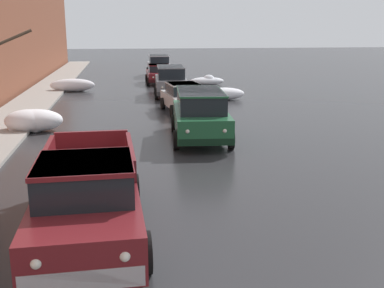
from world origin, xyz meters
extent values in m
cube|color=gray|center=(-6.09, 18.00, 0.06)|extent=(2.45, 80.00, 0.12)
ellipsoid|color=white|center=(-4.94, 17.18, 0.45)|extent=(1.83, 1.25, 0.90)
ellipsoid|color=white|center=(-5.45, 17.07, 0.24)|extent=(0.58, 0.48, 0.48)
ellipsoid|color=white|center=(-4.58, 17.30, 0.30)|extent=(0.72, 0.60, 0.60)
ellipsoid|color=white|center=(5.04, 31.82, 0.29)|extent=(2.53, 1.10, 0.58)
ellipsoid|color=white|center=(5.18, 31.80, 0.38)|extent=(0.90, 0.75, 0.75)
ellipsoid|color=white|center=(5.62, 31.63, 0.27)|extent=(0.64, 0.54, 0.54)
ellipsoid|color=white|center=(-4.70, 17.21, 0.45)|extent=(2.18, 1.22, 0.89)
ellipsoid|color=white|center=(-4.67, 16.98, 0.21)|extent=(0.51, 0.42, 0.42)
ellipsoid|color=white|center=(-4.35, 29.52, 0.42)|extent=(2.85, 0.93, 0.84)
ellipsoid|color=white|center=(-3.85, 29.63, 0.35)|extent=(0.83, 0.69, 0.69)
ellipsoid|color=white|center=(4.59, 24.37, 0.36)|extent=(2.49, 0.98, 0.71)
ellipsoid|color=white|center=(4.95, 24.49, 0.32)|extent=(0.76, 0.64, 0.64)
cylinder|color=#4C3D2D|center=(-4.33, 11.53, 3.63)|extent=(1.45, 0.73, 0.70)
cube|color=maroon|center=(-1.98, 7.02, 0.74)|extent=(1.96, 5.34, 0.76)
cube|color=black|center=(-1.96, 6.28, 1.44)|extent=(1.67, 1.73, 0.64)
cube|color=maroon|center=(-1.96, 6.28, 1.72)|extent=(1.70, 1.78, 0.08)
cube|color=maroon|center=(-1.13, 8.10, 1.34)|extent=(0.15, 2.54, 0.44)
cube|color=maroon|center=(-2.88, 8.06, 1.34)|extent=(0.15, 2.54, 0.44)
cube|color=maroon|center=(-2.03, 9.62, 1.34)|extent=(1.75, 0.14, 0.44)
cube|color=#B7B7BC|center=(-1.93, 4.43, 0.54)|extent=(1.76, 0.16, 0.32)
sphere|color=white|center=(-1.32, 4.41, 0.86)|extent=(0.16, 0.16, 0.16)
sphere|color=white|center=(-2.53, 4.38, 0.86)|extent=(0.16, 0.16, 0.16)
cylinder|color=black|center=(-1.00, 5.45, 0.36)|extent=(0.24, 0.72, 0.72)
cylinder|color=black|center=(-2.89, 5.41, 0.36)|extent=(0.24, 0.72, 0.72)
cylinder|color=black|center=(-1.07, 8.63, 0.36)|extent=(0.24, 0.72, 0.72)
cylinder|color=black|center=(-2.96, 8.59, 0.36)|extent=(0.24, 0.72, 0.72)
cube|color=#1E5633|center=(1.57, 14.82, 0.74)|extent=(2.24, 4.79, 0.80)
cube|color=black|center=(1.57, 14.87, 1.48)|extent=(1.86, 3.38, 0.68)
cube|color=#1E5633|center=(1.57, 14.87, 1.79)|extent=(1.90, 3.45, 0.06)
cube|color=black|center=(1.37, 12.56, 0.46)|extent=(1.80, 0.28, 0.22)
cube|color=black|center=(1.77, 17.09, 0.46)|extent=(1.80, 0.28, 0.22)
cylinder|color=black|center=(2.38, 13.30, 0.34)|extent=(0.24, 0.69, 0.68)
cylinder|color=black|center=(0.51, 13.47, 0.34)|extent=(0.24, 0.69, 0.68)
cylinder|color=black|center=(2.63, 16.17, 0.34)|extent=(0.24, 0.69, 0.68)
cylinder|color=black|center=(0.76, 16.34, 0.34)|extent=(0.24, 0.69, 0.68)
sphere|color=silver|center=(1.96, 12.47, 0.82)|extent=(0.14, 0.14, 0.14)
sphere|color=silver|center=(0.77, 12.58, 0.82)|extent=(0.14, 0.14, 0.14)
cube|color=silver|center=(1.80, 20.59, 0.60)|extent=(2.02, 4.09, 0.60)
cube|color=black|center=(1.78, 20.79, 1.16)|extent=(1.61, 2.18, 0.52)
cube|color=silver|center=(1.78, 20.79, 1.39)|extent=(1.65, 2.22, 0.06)
cube|color=slate|center=(1.98, 18.68, 0.42)|extent=(1.63, 0.27, 0.22)
cube|color=slate|center=(1.62, 22.51, 0.42)|extent=(1.63, 0.27, 0.22)
cylinder|color=black|center=(2.76, 19.45, 0.30)|extent=(0.23, 0.61, 0.60)
cylinder|color=black|center=(1.07, 19.30, 0.30)|extent=(0.23, 0.61, 0.60)
cylinder|color=black|center=(2.53, 21.89, 0.30)|extent=(0.23, 0.61, 0.60)
cylinder|color=black|center=(0.84, 21.73, 0.30)|extent=(0.23, 0.61, 0.60)
sphere|color=silver|center=(2.52, 18.70, 0.68)|extent=(0.14, 0.14, 0.14)
sphere|color=silver|center=(1.44, 18.60, 0.68)|extent=(0.14, 0.14, 0.14)
cube|color=slate|center=(1.76, 26.36, 0.74)|extent=(2.04, 4.58, 0.80)
cube|color=black|center=(1.77, 26.41, 1.48)|extent=(1.72, 3.22, 0.68)
cube|color=slate|center=(1.77, 26.41, 1.79)|extent=(1.75, 3.29, 0.06)
cube|color=#303032|center=(1.63, 24.18, 0.46)|extent=(1.75, 0.22, 0.22)
cube|color=#303032|center=(1.90, 28.55, 0.46)|extent=(1.75, 0.22, 0.22)
cylinder|color=black|center=(2.59, 24.92, 0.34)|extent=(0.22, 0.69, 0.68)
cylinder|color=black|center=(0.77, 25.03, 0.34)|extent=(0.22, 0.69, 0.68)
cylinder|color=black|center=(2.76, 27.69, 0.34)|extent=(0.22, 0.69, 0.68)
cylinder|color=black|center=(0.94, 27.80, 0.34)|extent=(0.22, 0.69, 0.68)
sphere|color=silver|center=(2.21, 24.11, 0.82)|extent=(0.14, 0.14, 0.14)
sphere|color=silver|center=(1.05, 24.18, 0.82)|extent=(0.14, 0.14, 0.14)
cube|color=maroon|center=(1.67, 33.26, 0.60)|extent=(1.83, 4.10, 0.60)
cube|color=black|center=(1.67, 33.47, 1.16)|extent=(1.55, 2.14, 0.52)
cube|color=maroon|center=(1.67, 33.47, 1.39)|extent=(1.59, 2.19, 0.06)
cube|color=black|center=(1.64, 31.27, 0.42)|extent=(1.74, 0.14, 0.22)
cube|color=black|center=(1.70, 35.25, 0.42)|extent=(1.74, 0.14, 0.22)
cylinder|color=black|center=(2.56, 31.98, 0.30)|extent=(0.19, 0.60, 0.60)
cylinder|color=black|center=(0.75, 32.01, 0.30)|extent=(0.19, 0.60, 0.60)
cylinder|color=black|center=(2.59, 34.51, 0.30)|extent=(0.19, 0.60, 0.60)
cylinder|color=black|center=(0.78, 34.54, 0.30)|extent=(0.19, 0.60, 0.60)
sphere|color=silver|center=(2.22, 31.23, 0.68)|extent=(0.14, 0.14, 0.14)
sphere|color=silver|center=(1.07, 31.25, 0.68)|extent=(0.14, 0.14, 0.14)
cube|color=#B7B7BC|center=(2.12, 38.88, 0.74)|extent=(1.97, 4.85, 0.80)
cube|color=black|center=(2.12, 38.93, 1.48)|extent=(1.67, 3.40, 0.68)
cube|color=#B7B7BC|center=(2.12, 38.93, 1.79)|extent=(1.71, 3.47, 0.06)
cube|color=#525254|center=(2.05, 36.54, 0.46)|extent=(1.79, 0.18, 0.22)
cube|color=#525254|center=(2.20, 41.23, 0.46)|extent=(1.79, 0.18, 0.22)
cylinder|color=black|center=(3.00, 37.37, 0.34)|extent=(0.20, 0.69, 0.68)
cylinder|color=black|center=(1.14, 37.43, 0.34)|extent=(0.20, 0.69, 0.68)
cylinder|color=black|center=(3.10, 40.34, 0.34)|extent=(0.20, 0.69, 0.68)
cylinder|color=black|center=(1.24, 40.40, 0.34)|extent=(0.20, 0.69, 0.68)
sphere|color=silver|center=(2.64, 36.49, 0.82)|extent=(0.14, 0.14, 0.14)
sphere|color=silver|center=(1.45, 36.53, 0.82)|extent=(0.14, 0.14, 0.14)
camera|label=1|loc=(-1.31, -1.60, 3.96)|focal=43.22mm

